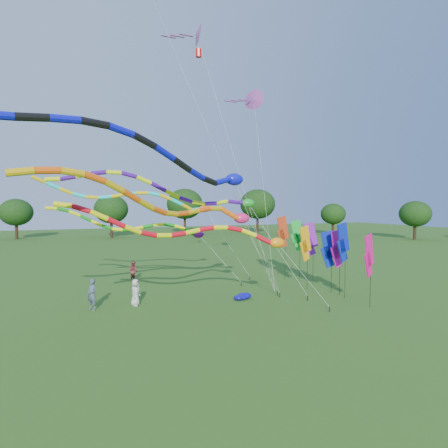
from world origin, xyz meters
name	(u,v)px	position (x,y,z in m)	size (l,w,h in m)	color
ground	(272,317)	(0.00, 0.00, 0.00)	(160.00, 160.00, 0.00)	#2A5B18
tree_ring	(282,212)	(-0.11, -1.00, 5.56)	(117.31, 122.29, 9.64)	#382314
tube_kite_red	(203,232)	(-3.68, 0.56, 4.57)	(13.57, 1.58, 6.60)	black
tube_kite_orange	(181,206)	(-4.73, 0.72, 5.86)	(14.18, 6.62, 7.88)	black
tube_kite_purple	(179,192)	(-4.21, 2.98, 6.59)	(14.34, 2.05, 8.27)	black
tube_kite_blue	(146,154)	(-6.68, -0.65, 8.12)	(17.72, 7.23, 10.10)	black
tube_kite_cyan	(146,200)	(-4.79, 8.99, 6.27)	(14.89, 1.19, 8.24)	black
tube_kite_green	(145,227)	(-4.98, 8.64, 4.43)	(12.67, 2.48, 6.36)	black
delta_kite_high_a	(197,36)	(-2.14, 5.84, 16.48)	(6.91, 2.61, 17.37)	black
delta_kite_high_c	(254,99)	(2.29, 6.69, 13.27)	(3.23, 3.70, 14.10)	black
banner_pole_blue_a	(328,249)	(6.13, 3.24, 2.95)	(1.15, 0.35, 4.21)	black
banner_pole_green	(297,235)	(6.91, 8.06, 3.48)	(1.14, 0.38, 4.74)	black
banner_pole_magenta_a	(369,256)	(5.91, -0.62, 3.03)	(1.11, 0.51, 4.29)	black
banner_pole_orange	(305,243)	(5.24, 4.58, 3.25)	(1.15, 0.36, 4.51)	black
banner_pole_magenta_b	(337,249)	(6.24, 2.48, 3.08)	(1.16, 0.17, 4.34)	black
banner_pole_blue_b	(343,242)	(5.97, 1.62, 3.57)	(1.15, 0.31, 4.83)	black
banner_pole_violet	(310,239)	(6.60, 5.91, 3.39)	(1.13, 0.45, 4.65)	black
banner_pole_red	(283,232)	(5.66, 8.18, 3.79)	(1.16, 0.20, 5.06)	black
blue_nylon_heap	(239,295)	(0.10, 4.36, 0.19)	(1.31, 1.20, 0.45)	#0E0CA0
person_a	(135,292)	(-6.25, 5.12, 0.78)	(0.76, 0.50, 1.56)	beige
person_b	(92,294)	(-8.66, 5.09, 0.89)	(0.65, 0.42, 1.77)	#465262
person_c	(134,271)	(-5.20, 12.25, 0.77)	(0.75, 0.59, 1.55)	maroon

